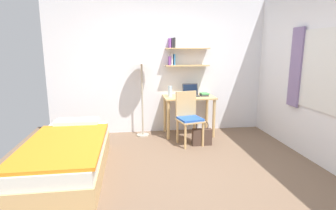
{
  "coord_description": "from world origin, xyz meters",
  "views": [
    {
      "loc": [
        -0.65,
        -3.23,
        1.65
      ],
      "look_at": [
        -0.12,
        0.51,
        0.85
      ],
      "focal_mm": 28.73,
      "sensor_mm": 36.0,
      "label": 1
    }
  ],
  "objects_px": {
    "standing_lamp": "(141,61)",
    "handbag": "(202,136)",
    "desk_chair": "(189,116)",
    "desk": "(189,104)",
    "bed": "(67,156)",
    "water_bottle": "(170,91)",
    "laptop": "(191,93)",
    "book_stack": "(204,94)"
  },
  "relations": [
    {
      "from": "standing_lamp",
      "to": "desk_chair",
      "type": "bearing_deg",
      "value": -34.89
    },
    {
      "from": "desk_chair",
      "to": "laptop",
      "type": "bearing_deg",
      "value": 74.36
    },
    {
      "from": "laptop",
      "to": "water_bottle",
      "type": "relative_size",
      "value": 1.5
    },
    {
      "from": "standing_lamp",
      "to": "water_bottle",
      "type": "xyz_separation_m",
      "value": [
        0.52,
        -0.04,
        -0.57
      ]
    },
    {
      "from": "bed",
      "to": "desk",
      "type": "bearing_deg",
      "value": 35.9
    },
    {
      "from": "desk_chair",
      "to": "water_bottle",
      "type": "height_order",
      "value": "water_bottle"
    },
    {
      "from": "handbag",
      "to": "desk",
      "type": "bearing_deg",
      "value": 99.45
    },
    {
      "from": "bed",
      "to": "desk",
      "type": "xyz_separation_m",
      "value": [
        1.96,
        1.42,
        0.37
      ]
    },
    {
      "from": "handbag",
      "to": "book_stack",
      "type": "bearing_deg",
      "value": 72.34
    },
    {
      "from": "desk",
      "to": "book_stack",
      "type": "distance_m",
      "value": 0.36
    },
    {
      "from": "handbag",
      "to": "laptop",
      "type": "bearing_deg",
      "value": 94.55
    },
    {
      "from": "standing_lamp",
      "to": "desk",
      "type": "bearing_deg",
      "value": -2.33
    },
    {
      "from": "desk",
      "to": "water_bottle",
      "type": "relative_size",
      "value": 4.7
    },
    {
      "from": "desk",
      "to": "book_stack",
      "type": "bearing_deg",
      "value": 6.4
    },
    {
      "from": "standing_lamp",
      "to": "handbag",
      "type": "relative_size",
      "value": 3.55
    },
    {
      "from": "bed",
      "to": "desk_chair",
      "type": "height_order",
      "value": "desk_chair"
    },
    {
      "from": "desk_chair",
      "to": "book_stack",
      "type": "bearing_deg",
      "value": 51.92
    },
    {
      "from": "standing_lamp",
      "to": "book_stack",
      "type": "bearing_deg",
      "value": -0.06
    },
    {
      "from": "standing_lamp",
      "to": "handbag",
      "type": "bearing_deg",
      "value": -33.5
    },
    {
      "from": "bed",
      "to": "standing_lamp",
      "type": "bearing_deg",
      "value": 53.57
    },
    {
      "from": "handbag",
      "to": "desk_chair",
      "type": "bearing_deg",
      "value": 151.91
    },
    {
      "from": "desk_chair",
      "to": "handbag",
      "type": "bearing_deg",
      "value": -28.09
    },
    {
      "from": "desk",
      "to": "standing_lamp",
      "type": "height_order",
      "value": "standing_lamp"
    },
    {
      "from": "desk",
      "to": "book_stack",
      "type": "height_order",
      "value": "book_stack"
    },
    {
      "from": "standing_lamp",
      "to": "water_bottle",
      "type": "height_order",
      "value": "standing_lamp"
    },
    {
      "from": "bed",
      "to": "desk",
      "type": "distance_m",
      "value": 2.45
    },
    {
      "from": "desk",
      "to": "handbag",
      "type": "relative_size",
      "value": 2.12
    },
    {
      "from": "standing_lamp",
      "to": "handbag",
      "type": "distance_m",
      "value": 1.74
    },
    {
      "from": "desk",
      "to": "water_bottle",
      "type": "distance_m",
      "value": 0.44
    },
    {
      "from": "standing_lamp",
      "to": "water_bottle",
      "type": "distance_m",
      "value": 0.77
    },
    {
      "from": "laptop",
      "to": "handbag",
      "type": "distance_m",
      "value": 0.95
    },
    {
      "from": "desk",
      "to": "laptop",
      "type": "relative_size",
      "value": 3.13
    },
    {
      "from": "water_bottle",
      "to": "handbag",
      "type": "xyz_separation_m",
      "value": [
        0.47,
        -0.61,
        -0.7
      ]
    },
    {
      "from": "laptop",
      "to": "desk_chair",
      "type": "bearing_deg",
      "value": -105.64
    },
    {
      "from": "desk_chair",
      "to": "desk",
      "type": "bearing_deg",
      "value": 77.55
    },
    {
      "from": "book_stack",
      "to": "desk_chair",
      "type": "bearing_deg",
      "value": -128.08
    },
    {
      "from": "desk",
      "to": "water_bottle",
      "type": "height_order",
      "value": "water_bottle"
    },
    {
      "from": "desk_chair",
      "to": "standing_lamp",
      "type": "height_order",
      "value": "standing_lamp"
    },
    {
      "from": "bed",
      "to": "book_stack",
      "type": "relative_size",
      "value": 8.6
    },
    {
      "from": "standing_lamp",
      "to": "handbag",
      "type": "xyz_separation_m",
      "value": [
        0.99,
        -0.65,
        -1.27
      ]
    },
    {
      "from": "desk",
      "to": "handbag",
      "type": "bearing_deg",
      "value": -80.55
    },
    {
      "from": "desk_chair",
      "to": "laptop",
      "type": "distance_m",
      "value": 0.67
    }
  ]
}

